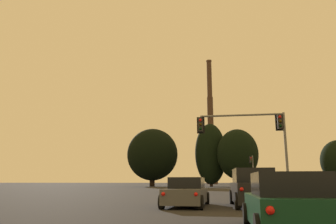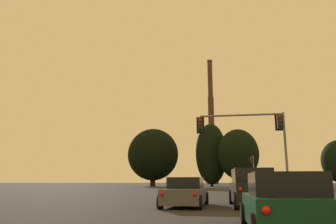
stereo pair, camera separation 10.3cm
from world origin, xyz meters
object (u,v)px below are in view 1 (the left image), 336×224
at_px(hatchback_right_lane_second, 287,205).
at_px(smokestack, 211,133).
at_px(sedan_center_lane_front, 187,193).
at_px(traffic_light_overhead_right, 254,132).
at_px(suv_right_lane_front, 253,188).
at_px(traffic_light_far_right, 252,167).

height_order(hatchback_right_lane_second, smokestack, smokestack).
xyz_separation_m(sedan_center_lane_front, traffic_light_overhead_right, (4.22, 7.31, 4.05)).
height_order(suv_right_lane_front, traffic_light_far_right, traffic_light_far_right).
relative_size(suv_right_lane_front, traffic_light_far_right, 0.93).
xyz_separation_m(suv_right_lane_front, sedan_center_lane_front, (-3.30, -0.33, -0.23)).
distance_m(traffic_light_far_right, smokestack, 104.16).
distance_m(traffic_light_overhead_right, smokestack, 134.78).
distance_m(sedan_center_lane_front, traffic_light_far_right, 39.52).
distance_m(hatchback_right_lane_second, traffic_light_far_right, 47.33).
bearing_deg(smokestack, hatchback_right_lane_second, -87.61).
bearing_deg(suv_right_lane_front, sedan_center_lane_front, -176.51).
distance_m(suv_right_lane_front, traffic_light_overhead_right, 8.01).
bearing_deg(smokestack, traffic_light_overhead_right, -86.95).
relative_size(hatchback_right_lane_second, traffic_light_overhead_right, 0.64).
bearing_deg(hatchback_right_lane_second, suv_right_lane_front, 89.76).
bearing_deg(suv_right_lane_front, traffic_light_far_right, 82.72).
distance_m(sedan_center_lane_front, hatchback_right_lane_second, 8.93).
bearing_deg(smokestack, traffic_light_far_right, -84.61).
xyz_separation_m(sedan_center_lane_front, traffic_light_far_right, (6.72, 38.84, 2.86)).
xyz_separation_m(hatchback_right_lane_second, traffic_light_far_right, (3.38, 47.12, 2.87)).
relative_size(traffic_light_far_right, smokestack, 0.09).
relative_size(suv_right_lane_front, traffic_light_overhead_right, 0.77).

